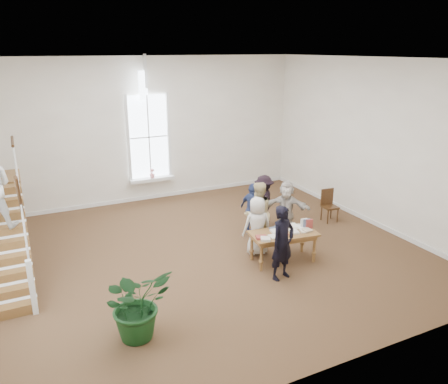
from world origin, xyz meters
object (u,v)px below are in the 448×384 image
police_officer (283,243)px  person_yellow (258,213)px  woman_cluster_a (253,210)px  floor_plant (137,303)px  elderly_woman (257,226)px  woman_cluster_c (286,207)px  library_table (284,236)px  woman_cluster_b (264,201)px  side_chair (329,203)px

police_officer → person_yellow: (0.40, 1.75, -0.01)m
woman_cluster_a → floor_plant: size_ratio=1.11×
elderly_woman → woman_cluster_a: (0.45, 1.01, -0.00)m
police_officer → woman_cluster_c: bearing=41.0°
library_table → woman_cluster_c: (0.99, 1.41, 0.06)m
woman_cluster_a → woman_cluster_b: woman_cluster_b is taller
person_yellow → woman_cluster_c: (1.05, 0.31, -0.11)m
woman_cluster_c → floor_plant: woman_cluster_c is taller
person_yellow → floor_plant: 4.40m
library_table → floor_plant: size_ratio=1.26×
library_table → woman_cluster_b: size_ratio=1.11×
library_table → woman_cluster_c: woman_cluster_c is taller
elderly_woman → woman_cluster_c: bearing=-141.3°
library_table → floor_plant: floor_plant is taller
police_officer → elderly_woman: 1.26m
side_chair → floor_plant: bearing=-151.3°
library_table → side_chair: (2.54, 1.57, -0.12)m
elderly_woman → woman_cluster_b: size_ratio=0.99×
library_table → woman_cluster_c: bearing=61.9°
elderly_woman → woman_cluster_c: elderly_woman is taller
floor_plant → side_chair: (6.30, 2.86, -0.13)m
woman_cluster_c → floor_plant: 5.46m
side_chair → woman_cluster_c: bearing=-169.9°
woman_cluster_a → person_yellow: bearing=148.6°
elderly_woman → floor_plant: size_ratio=1.12×
floor_plant → elderly_woman: bearing=29.1°
woman_cluster_b → woman_cluster_a: bearing=-18.5°
woman_cluster_b → side_chair: size_ratio=1.56×
woman_cluster_b → library_table: bearing=16.1°
woman_cluster_a → floor_plant: 4.82m
police_officer → person_yellow: size_ratio=1.02×
woman_cluster_a → woman_cluster_c: 0.92m
elderly_woman → side_chair: bearing=-153.9°
library_table → woman_cluster_c: size_ratio=1.14×
floor_plant → library_table: bearing=19.0°
woman_cluster_b → woman_cluster_c: (0.30, -0.65, -0.02)m
police_officer → floor_plant: police_officer is taller
woman_cluster_b → floor_plant: size_ratio=1.13×
woman_cluster_c → side_chair: 1.58m
library_table → person_yellow: size_ratio=0.99×
library_table → police_officer: bearing=-118.2°
library_table → person_yellow: (-0.06, 1.10, 0.17)m
woman_cluster_a → elderly_woman: bearing=140.7°
woman_cluster_a → side_chair: 2.46m
woman_cluster_b → elderly_woman: bearing=-1.0°
elderly_woman → woman_cluster_c: size_ratio=1.02×
woman_cluster_c → woman_cluster_b: bearing=154.1°
person_yellow → woman_cluster_a: (0.15, 0.51, -0.10)m
floor_plant → woman_cluster_b: bearing=37.1°
person_yellow → woman_cluster_a: person_yellow is taller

